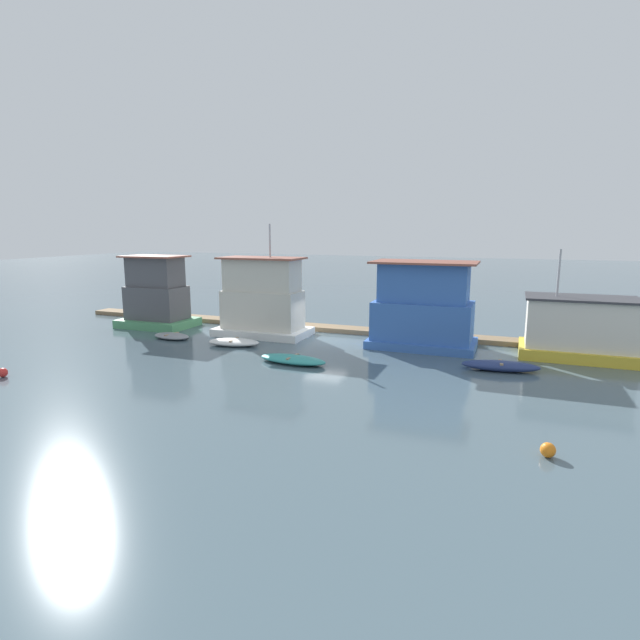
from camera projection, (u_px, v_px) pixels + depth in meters
The scene contains 12 objects.
ground_plane at pixel (326, 339), 32.27m from camera, with size 200.00×200.00×0.00m, color #475B66.
dock_walkway at pixel (339, 329), 34.66m from camera, with size 42.40×1.50×0.30m, color #846B4C.
houseboat_green at pixel (157, 296), 35.94m from camera, with size 5.14×3.53×5.14m.
houseboat_white at pixel (262, 300), 32.99m from camera, with size 6.18×3.36×7.32m.
houseboat_blue at pixel (423, 309), 29.62m from camera, with size 6.25×3.71×5.14m.
houseboat_yellow at pixel (579, 329), 27.21m from camera, with size 6.00×3.53×5.93m.
dinghy_grey at pixel (172, 336), 32.22m from camera, with size 2.81×1.74×0.36m.
dinghy_white at pixel (234, 342), 30.33m from camera, with size 3.38×2.00×0.43m.
dinghy_teal at pixel (293, 359), 26.32m from camera, with size 3.88×1.69×0.41m.
dinghy_navy at pixel (501, 366), 24.90m from camera, with size 3.88×1.57×0.51m.
buoy_orange at pixel (548, 450), 15.46m from camera, with size 0.47×0.47×0.47m, color orange.
buoy_red at pixel (3, 373), 23.85m from camera, with size 0.45×0.45×0.45m, color red.
Camera 1 is at (11.03, -29.54, 6.98)m, focal length 28.00 mm.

